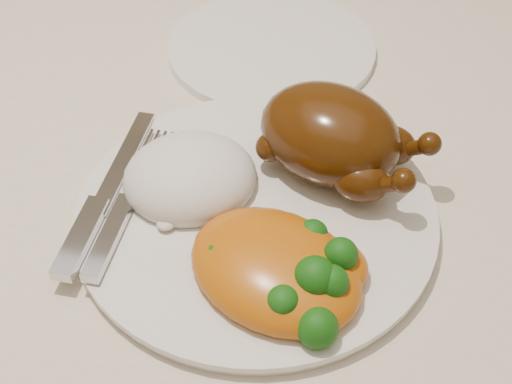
% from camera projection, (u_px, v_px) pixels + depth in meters
% --- Properties ---
extents(dining_table, '(1.60, 0.90, 0.76)m').
position_uv_depth(dining_table, '(124.00, 215.00, 0.73)').
color(dining_table, brown).
rests_on(dining_table, floor).
extents(tablecloth, '(1.73, 1.03, 0.18)m').
position_uv_depth(tablecloth, '(114.00, 163.00, 0.68)').
color(tablecloth, beige).
rests_on(tablecloth, dining_table).
extents(dinner_plate, '(0.35, 0.35, 0.01)m').
position_uv_depth(dinner_plate, '(256.00, 214.00, 0.58)').
color(dinner_plate, silver).
rests_on(dinner_plate, tablecloth).
extents(side_plate, '(0.29, 0.29, 0.01)m').
position_uv_depth(side_plate, '(271.00, 48.00, 0.75)').
color(side_plate, silver).
rests_on(side_plate, tablecloth).
extents(roast_chicken, '(0.16, 0.13, 0.08)m').
position_uv_depth(roast_chicken, '(333.00, 136.00, 0.58)').
color(roast_chicken, '#472507').
rests_on(roast_chicken, dinner_plate).
extents(rice_mound, '(0.14, 0.14, 0.06)m').
position_uv_depth(rice_mound, '(190.00, 178.00, 0.59)').
color(rice_mound, white).
rests_on(rice_mound, dinner_plate).
extents(mac_and_cheese, '(0.17, 0.15, 0.06)m').
position_uv_depth(mac_and_cheese, '(284.00, 270.00, 0.52)').
color(mac_and_cheese, '#C9660C').
rests_on(mac_and_cheese, dinner_plate).
extents(cutlery, '(0.04, 0.20, 0.01)m').
position_uv_depth(cutlery, '(108.00, 211.00, 0.57)').
color(cutlery, '#BCBBC2').
rests_on(cutlery, dinner_plate).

